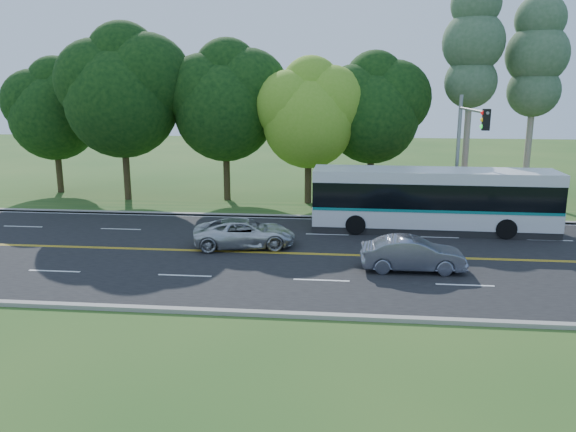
# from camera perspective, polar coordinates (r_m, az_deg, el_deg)

# --- Properties ---
(ground) EXTENTS (120.00, 120.00, 0.00)m
(ground) POSITION_cam_1_polar(r_m,az_deg,el_deg) (25.52, 4.88, -3.97)
(ground) COLOR #244F1A
(ground) RESTS_ON ground
(road) EXTENTS (60.00, 14.00, 0.02)m
(road) POSITION_cam_1_polar(r_m,az_deg,el_deg) (25.52, 4.88, -3.94)
(road) COLOR black
(road) RESTS_ON ground
(curb_north) EXTENTS (60.00, 0.30, 0.15)m
(curb_north) POSITION_cam_1_polar(r_m,az_deg,el_deg) (32.41, 5.11, -0.15)
(curb_north) COLOR gray
(curb_north) RESTS_ON ground
(curb_south) EXTENTS (60.00, 0.30, 0.15)m
(curb_south) POSITION_cam_1_polar(r_m,az_deg,el_deg) (18.77, 4.47, -10.13)
(curb_south) COLOR gray
(curb_south) RESTS_ON ground
(grass_verge) EXTENTS (60.00, 4.00, 0.10)m
(grass_verge) POSITION_cam_1_polar(r_m,az_deg,el_deg) (34.22, 5.15, 0.52)
(grass_verge) COLOR #244F1A
(grass_verge) RESTS_ON ground
(lane_markings) EXTENTS (57.60, 13.82, 0.00)m
(lane_markings) POSITION_cam_1_polar(r_m,az_deg,el_deg) (25.52, 4.66, -3.91)
(lane_markings) COLOR gold
(lane_markings) RESTS_ON road
(tree_row) EXTENTS (44.70, 9.10, 13.84)m
(tree_row) POSITION_cam_1_polar(r_m,az_deg,el_deg) (36.95, -2.75, 11.93)
(tree_row) COLOR #2F2314
(tree_row) RESTS_ON ground
(bougainvillea_hedge) EXTENTS (9.50, 2.25, 1.50)m
(bougainvillea_hedge) POSITION_cam_1_polar(r_m,az_deg,el_deg) (33.95, 17.37, 1.02)
(bougainvillea_hedge) COLOR maroon
(bougainvillea_hedge) RESTS_ON ground
(traffic_signal) EXTENTS (0.42, 6.10, 7.00)m
(traffic_signal) POSITION_cam_1_polar(r_m,az_deg,el_deg) (30.57, 17.60, 7.24)
(traffic_signal) COLOR gray
(traffic_signal) RESTS_ON ground
(transit_bus) EXTENTS (12.43, 2.90, 3.24)m
(transit_bus) POSITION_cam_1_polar(r_m,az_deg,el_deg) (30.15, 14.45, 1.50)
(transit_bus) COLOR silver
(transit_bus) RESTS_ON road
(sedan) EXTENTS (4.25, 1.57, 1.39)m
(sedan) POSITION_cam_1_polar(r_m,az_deg,el_deg) (23.67, 12.55, -3.80)
(sedan) COLOR slate
(sedan) RESTS_ON road
(suv) EXTENTS (5.10, 3.05, 1.33)m
(suv) POSITION_cam_1_polar(r_m,az_deg,el_deg) (26.59, -4.42, -1.73)
(suv) COLOR silver
(suv) RESTS_ON road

